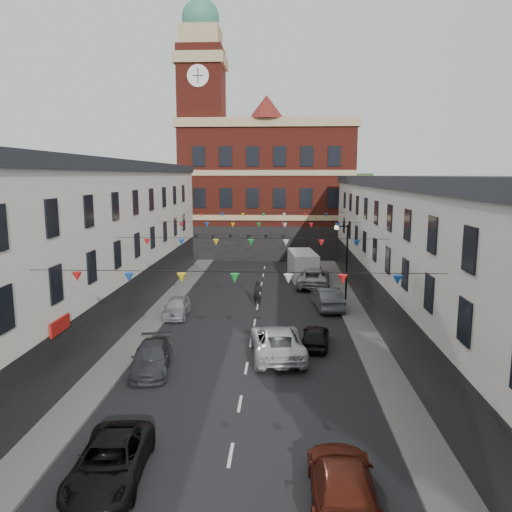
% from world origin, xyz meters
% --- Properties ---
extents(ground, '(160.00, 160.00, 0.00)m').
position_xyz_m(ground, '(0.00, 0.00, 0.00)').
color(ground, black).
rests_on(ground, ground).
extents(pavement_left, '(1.80, 64.00, 0.15)m').
position_xyz_m(pavement_left, '(-6.90, 2.00, 0.07)').
color(pavement_left, '#605E5B').
rests_on(pavement_left, ground).
extents(pavement_right, '(1.80, 64.00, 0.15)m').
position_xyz_m(pavement_right, '(6.90, 2.00, 0.07)').
color(pavement_right, '#605E5B').
rests_on(pavement_right, ground).
extents(terrace_left, '(8.40, 56.00, 10.70)m').
position_xyz_m(terrace_left, '(-11.78, 1.00, 5.35)').
color(terrace_left, silver).
rests_on(terrace_left, ground).
extents(terrace_right, '(8.40, 56.00, 9.70)m').
position_xyz_m(terrace_right, '(11.78, 1.00, 4.85)').
color(terrace_right, silver).
rests_on(terrace_right, ground).
extents(civic_building, '(20.60, 13.30, 18.50)m').
position_xyz_m(civic_building, '(0.00, 37.95, 8.14)').
color(civic_building, maroon).
rests_on(civic_building, ground).
extents(clock_tower, '(5.60, 5.60, 30.00)m').
position_xyz_m(clock_tower, '(-7.50, 35.00, 14.93)').
color(clock_tower, maroon).
rests_on(clock_tower, ground).
extents(distant_hill, '(40.00, 14.00, 10.00)m').
position_xyz_m(distant_hill, '(-4.00, 62.00, 5.00)').
color(distant_hill, '#2B4A22').
rests_on(distant_hill, ground).
extents(street_lamp, '(1.10, 0.36, 6.00)m').
position_xyz_m(street_lamp, '(6.55, 14.00, 3.90)').
color(street_lamp, black).
rests_on(street_lamp, ground).
extents(car_left_c, '(2.46, 4.83, 1.31)m').
position_xyz_m(car_left_c, '(-3.73, -9.64, 0.65)').
color(car_left_c, black).
rests_on(car_left_c, ground).
extents(car_left_d, '(2.44, 4.76, 1.32)m').
position_xyz_m(car_left_d, '(-4.76, -0.49, 0.66)').
color(car_left_d, '#37393D').
rests_on(car_left_d, ground).
extents(car_left_e, '(1.71, 3.99, 1.34)m').
position_xyz_m(car_left_e, '(-5.50, 9.20, 0.67)').
color(car_left_e, '#A1A2A9').
rests_on(car_left_e, ground).
extents(car_right_c, '(2.06, 4.89, 1.41)m').
position_xyz_m(car_right_c, '(3.60, -10.47, 0.71)').
color(car_right_c, '#591E11').
rests_on(car_right_c, ground).
extents(car_right_d, '(1.92, 3.90, 1.28)m').
position_xyz_m(car_right_d, '(3.74, 3.49, 0.64)').
color(car_right_d, black).
rests_on(car_right_d, ground).
extents(car_right_e, '(2.17, 5.05, 1.62)m').
position_xyz_m(car_right_e, '(5.19, 11.78, 0.81)').
color(car_right_e, '#53555B').
rests_on(car_right_e, ground).
extents(car_right_f, '(3.35, 6.14, 1.63)m').
position_xyz_m(car_right_f, '(4.60, 19.23, 0.82)').
color(car_right_f, '#A5A8AA').
rests_on(car_right_f, ground).
extents(moving_car, '(3.30, 6.12, 1.63)m').
position_xyz_m(moving_car, '(1.56, 1.85, 0.82)').
color(moving_car, silver).
rests_on(moving_car, ground).
extents(white_van, '(2.82, 6.02, 2.57)m').
position_xyz_m(white_van, '(3.80, 22.62, 1.29)').
color(white_van, silver).
rests_on(white_van, ground).
extents(pedestrian, '(0.81, 0.65, 1.91)m').
position_xyz_m(pedestrian, '(-0.01, 12.26, 0.96)').
color(pedestrian, black).
rests_on(pedestrian, ground).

